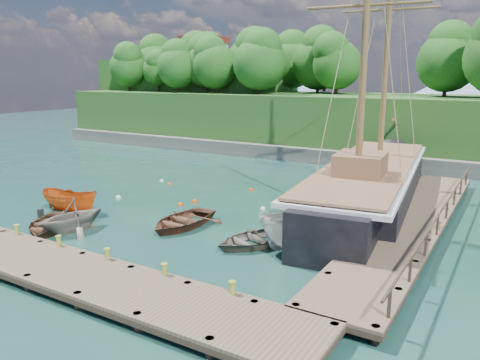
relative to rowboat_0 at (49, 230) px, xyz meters
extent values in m
plane|color=#1A3D38|center=(4.73, 2.87, 0.00)|extent=(160.00, 160.00, 0.00)
cube|color=brown|center=(6.73, -3.63, 0.54)|extent=(20.00, 3.20, 0.12)
cube|color=black|center=(6.73, -3.63, 0.38)|extent=(20.00, 3.20, 0.20)
cylinder|color=black|center=(16.43, -2.33, 0.05)|extent=(0.28, 0.28, 1.10)
cube|color=brown|center=(16.23, 9.87, 0.54)|extent=(3.20, 24.00, 0.12)
cube|color=black|center=(16.23, 9.87, 0.38)|extent=(3.20, 24.00, 0.20)
cylinder|color=black|center=(14.93, -1.83, 0.05)|extent=(0.28, 0.28, 1.10)
cylinder|color=black|center=(17.53, -1.83, 0.05)|extent=(0.28, 0.28, 1.10)
cylinder|color=black|center=(14.93, 21.57, 0.05)|extent=(0.28, 0.28, 1.10)
cylinder|color=black|center=(17.53, 21.57, 0.05)|extent=(0.28, 0.28, 1.10)
cylinder|color=olive|center=(0.73, -2.23, 0.00)|extent=(0.26, 0.26, 0.45)
cylinder|color=olive|center=(3.73, -2.23, 0.00)|extent=(0.26, 0.26, 0.45)
cylinder|color=olive|center=(6.73, -2.23, 0.00)|extent=(0.26, 0.26, 0.45)
cylinder|color=olive|center=(9.73, -2.23, 0.00)|extent=(0.26, 0.26, 0.45)
cylinder|color=olive|center=(12.73, -2.23, 0.00)|extent=(0.26, 0.26, 0.45)
imported|color=#503221|center=(0.00, 0.00, 0.00)|extent=(4.63, 4.90, 0.83)
imported|color=slate|center=(1.17, 0.52, 0.00)|extent=(3.58, 3.99, 1.87)
imported|color=#573221|center=(5.60, 4.10, 0.00)|extent=(3.24, 4.50, 0.92)
imported|color=#5C544A|center=(10.25, 3.63, 0.00)|extent=(4.36, 4.92, 0.84)
imported|color=#C45414|center=(-1.91, 3.01, 0.00)|extent=(4.08, 2.03, 1.51)
imported|color=beige|center=(12.28, 4.83, 0.00)|extent=(3.73, 5.74, 2.08)
cube|color=black|center=(12.97, 13.15, 0.81)|extent=(6.77, 15.97, 3.22)
cube|color=black|center=(11.83, 23.04, 0.81)|extent=(3.30, 5.15, 2.90)
cube|color=black|center=(13.98, 4.35, 0.81)|extent=(3.95, 4.36, 3.06)
cube|color=silver|center=(12.97, 13.15, 2.37)|extent=(7.37, 20.81, 0.25)
cube|color=brown|center=(12.97, 13.15, 2.62)|extent=(6.87, 20.32, 0.12)
cube|color=brown|center=(13.34, 9.85, 3.22)|extent=(2.84, 3.27, 1.20)
cylinder|color=brown|center=(11.42, 26.63, 3.82)|extent=(1.03, 6.88, 1.69)
cylinder|color=brown|center=(12.51, 17.11, 11.17)|extent=(0.36, 0.36, 17.10)
cylinder|color=brown|center=(13.42, 9.19, 10.48)|extent=(0.36, 0.36, 15.73)
cylinder|color=#8C7A59|center=(11.79, 23.36, 11.41)|extent=(1.40, 11.75, 9.93)
sphere|color=white|center=(-1.77, 6.69, 0.00)|extent=(0.32, 0.32, 0.32)
sphere|color=#E94A02|center=(2.89, 7.38, 0.00)|extent=(0.35, 0.35, 0.35)
sphere|color=#E84A00|center=(3.27, 8.38, 0.00)|extent=(0.37, 0.37, 0.37)
sphere|color=silver|center=(7.76, 9.17, 0.00)|extent=(0.35, 0.35, 0.35)
sphere|color=#D34B14|center=(-1.36, 11.50, 0.00)|extent=(0.30, 0.30, 0.30)
sphere|color=#D04400|center=(4.75, 13.01, 0.00)|extent=(0.32, 0.32, 0.32)
sphere|color=white|center=(-2.58, 12.01, 0.00)|extent=(0.31, 0.31, 0.31)
cube|color=#474744|center=(-3.27, 26.87, 0.60)|extent=(50.00, 4.00, 1.40)
cube|color=#204B1B|center=(-3.27, 32.87, 3.00)|extent=(50.00, 14.00, 6.00)
cube|color=#204B1B|center=(-17.27, 36.87, 5.00)|extent=(24.00, 12.00, 10.00)
cylinder|color=#382616|center=(-11.38, 30.98, 6.70)|extent=(0.36, 0.36, 1.40)
sphere|color=#144712|center=(-11.38, 30.98, 9.10)|extent=(5.42, 5.42, 5.42)
cylinder|color=#382616|center=(-9.45, 29.68, 6.70)|extent=(0.36, 0.36, 1.40)
sphere|color=#144712|center=(-9.45, 29.68, 8.96)|extent=(5.02, 5.02, 5.02)
cylinder|color=#382616|center=(-23.06, 30.14, 6.70)|extent=(0.36, 0.36, 1.40)
sphere|color=#144712|center=(-23.06, 30.14, 8.88)|extent=(4.79, 4.79, 4.79)
cylinder|color=#382616|center=(-16.00, 37.65, 6.70)|extent=(0.36, 0.36, 1.40)
sphere|color=#144712|center=(-16.00, 37.65, 9.39)|extent=(6.25, 6.25, 6.25)
cylinder|color=#382616|center=(-20.85, 33.19, 6.70)|extent=(0.36, 0.36, 1.40)
sphere|color=#144712|center=(-20.85, 33.19, 9.26)|extent=(5.89, 5.89, 5.89)
cylinder|color=#382616|center=(3.12, 34.08, 6.70)|extent=(0.36, 0.36, 1.40)
sphere|color=#144712|center=(3.12, 34.08, 9.00)|extent=(5.13, 5.13, 5.13)
cylinder|color=#382616|center=(-16.80, 38.39, 6.70)|extent=(0.36, 0.36, 1.40)
sphere|color=#144712|center=(-16.80, 38.39, 8.88)|extent=(4.80, 4.80, 4.80)
cylinder|color=#382616|center=(-5.42, 33.06, 6.70)|extent=(0.36, 0.36, 1.40)
sphere|color=#144712|center=(-5.42, 33.06, 9.24)|extent=(5.82, 5.82, 5.82)
cylinder|color=#382616|center=(0.15, 36.22, 6.70)|extent=(0.36, 0.36, 1.40)
sphere|color=#144712|center=(0.15, 36.22, 9.32)|extent=(6.05, 6.05, 6.05)
cylinder|color=#382616|center=(-3.78, 29.42, 6.70)|extent=(0.36, 0.36, 1.40)
sphere|color=#144712|center=(-3.78, 29.42, 9.11)|extent=(5.47, 5.47, 5.47)
cylinder|color=#382616|center=(14.00, 33.26, 6.70)|extent=(0.36, 0.36, 1.40)
sphere|color=#144712|center=(14.00, 33.26, 9.14)|extent=(5.55, 5.55, 5.55)
cylinder|color=#382616|center=(-5.29, 40.63, 6.70)|extent=(0.36, 0.36, 1.40)
sphere|color=#144712|center=(-5.29, 40.63, 9.39)|extent=(6.25, 6.25, 6.25)
cylinder|color=#382616|center=(-23.48, 38.69, 6.70)|extent=(0.36, 0.36, 1.40)
sphere|color=#144712|center=(-23.48, 38.69, 9.09)|extent=(5.41, 5.41, 5.41)
cylinder|color=#382616|center=(-13.18, 34.27, 6.70)|extent=(0.36, 0.36, 1.40)
sphere|color=#144712|center=(-13.18, 34.27, 9.12)|extent=(5.47, 5.47, 5.47)
cylinder|color=#382616|center=(-18.54, 30.51, 6.70)|extent=(0.36, 0.36, 1.40)
sphere|color=#144712|center=(-18.54, 30.51, 8.52)|extent=(3.77, 3.77, 3.77)
cylinder|color=#382616|center=(-14.88, 34.34, 6.70)|extent=(0.36, 0.36, 1.40)
sphere|color=#144712|center=(-14.88, 34.34, 9.31)|extent=(6.04, 6.04, 6.04)
cylinder|color=#382616|center=(-1.00, 41.23, 6.70)|extent=(0.36, 0.36, 1.40)
sphere|color=#144712|center=(-1.00, 41.23, 9.26)|extent=(5.89, 5.89, 5.89)
cylinder|color=#382616|center=(-7.17, 33.89, 6.70)|extent=(0.36, 0.36, 1.40)
sphere|color=#144712|center=(-7.17, 33.89, 9.33)|extent=(6.08, 6.08, 6.08)
cylinder|color=#382616|center=(-18.17, 32.11, 6.70)|extent=(0.36, 0.36, 1.40)
sphere|color=#144712|center=(-18.17, 32.11, 8.69)|extent=(4.25, 4.25, 4.25)
cylinder|color=#382616|center=(-14.19, 28.92, 6.70)|extent=(0.36, 0.36, 1.40)
sphere|color=#144712|center=(-14.19, 28.92, 8.87)|extent=(4.77, 4.77, 4.77)
cube|color=silver|center=(-15.27, 35.87, 10.50)|extent=(4.00, 5.00, 3.00)
cube|color=#591E19|center=(-15.27, 35.87, 12.40)|extent=(4.40, 5.40, 0.80)
cone|color=#728CA5|center=(9.73, 72.87, 4.00)|extent=(32.00, 32.00, 8.00)
cone|color=#728CA5|center=(-25.27, 72.87, 5.00)|extent=(40.00, 40.00, 10.00)
camera|label=1|loc=(20.60, -14.76, 7.88)|focal=35.00mm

